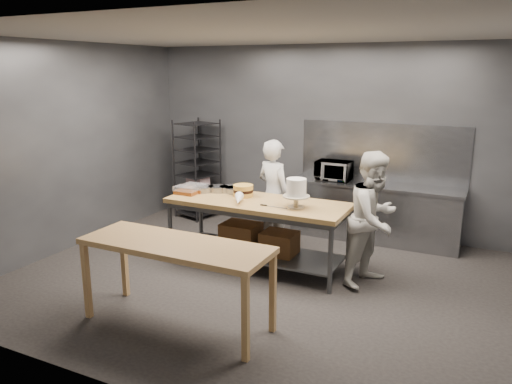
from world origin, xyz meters
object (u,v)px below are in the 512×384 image
at_px(chef_right, 374,219).
at_px(layer_cake, 243,191).
at_px(near_counter, 176,251).
at_px(frosted_cake_stand, 296,190).
at_px(work_table, 257,225).
at_px(chef_behind, 274,195).
at_px(microwave, 334,170).
at_px(speed_rack, 198,170).

height_order(chef_right, layer_cake, chef_right).
distance_m(near_counter, chef_right, 2.49).
bearing_deg(frosted_cake_stand, work_table, 168.94).
relative_size(chef_behind, layer_cake, 6.01).
xyz_separation_m(chef_right, layer_cake, (-1.79, -0.02, 0.17)).
distance_m(chef_behind, microwave, 1.19).
bearing_deg(chef_behind, chef_right, 179.72).
xyz_separation_m(frosted_cake_stand, layer_cake, (-0.86, 0.23, -0.15)).
xyz_separation_m(speed_rack, frosted_cake_stand, (2.60, -1.79, 0.30)).
relative_size(work_table, speed_rack, 1.37).
distance_m(near_counter, layer_cake, 1.93).
xyz_separation_m(near_counter, speed_rack, (-1.95, 3.48, 0.04)).
bearing_deg(near_counter, speed_rack, 119.36).
bearing_deg(work_table, chef_right, 4.80).
bearing_deg(layer_cake, work_table, -22.31).
height_order(work_table, speed_rack, speed_rack).
height_order(work_table, near_counter, work_table).
distance_m(chef_right, microwave, 1.93).
xyz_separation_m(chef_behind, microwave, (0.58, 1.01, 0.23)).
relative_size(work_table, layer_cake, 8.84).
height_order(microwave, frosted_cake_stand, frosted_cake_stand).
relative_size(speed_rack, layer_cake, 6.44).
bearing_deg(chef_behind, frosted_cake_stand, 149.28).
bearing_deg(chef_right, microwave, 52.94).
relative_size(chef_right, frosted_cake_stand, 4.46).
relative_size(near_counter, layer_cake, 7.37).
bearing_deg(layer_cake, chef_behind, 74.75).
bearing_deg(microwave, speed_rack, -178.16).
bearing_deg(near_counter, chef_behind, 91.05).
bearing_deg(chef_behind, layer_cake, 95.44).
distance_m(speed_rack, chef_right, 3.84).
bearing_deg(speed_rack, microwave, 1.84).
relative_size(speed_rack, frosted_cake_stand, 4.68).
bearing_deg(chef_behind, speed_rack, -5.22).
bearing_deg(chef_behind, microwave, -99.45).
distance_m(work_table, microwave, 1.88).
height_order(work_table, frosted_cake_stand, frosted_cake_stand).
height_order(speed_rack, layer_cake, speed_rack).
relative_size(near_counter, frosted_cake_stand, 5.35).
distance_m(chef_behind, frosted_cake_stand, 1.15).
relative_size(work_table, microwave, 4.43).
xyz_separation_m(chef_right, microwave, (-1.03, 1.62, 0.22)).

